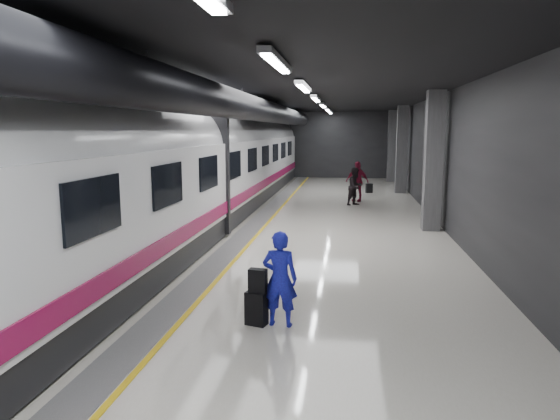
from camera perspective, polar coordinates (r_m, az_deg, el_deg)
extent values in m
plane|color=silver|center=(15.13, 0.65, -3.28)|extent=(40.00, 40.00, 0.00)
cube|color=black|center=(14.83, 0.68, 13.96)|extent=(10.00, 40.00, 0.02)
cube|color=#28282B|center=(34.72, 4.85, 7.43)|extent=(10.00, 0.02, 4.50)
cube|color=#28282B|center=(16.21, -17.23, 5.18)|extent=(0.02, 40.00, 4.50)
cube|color=#28282B|center=(15.02, 20.01, 4.76)|extent=(0.02, 40.00, 4.50)
cube|color=slate|center=(15.35, -4.36, -3.10)|extent=(0.65, 39.80, 0.01)
cube|color=yellow|center=(15.27, -2.89, -3.15)|extent=(0.10, 39.80, 0.01)
cylinder|color=black|center=(15.01, -4.36, 11.77)|extent=(0.80, 38.00, 0.80)
cube|color=silver|center=(8.82, -0.37, 16.64)|extent=(0.22, 2.60, 0.10)
cube|color=silver|center=(13.76, 2.70, 13.91)|extent=(0.22, 2.60, 0.10)
cube|color=silver|center=(18.73, 4.12, 12.62)|extent=(0.22, 2.60, 0.10)
cube|color=silver|center=(23.72, 4.94, 11.86)|extent=(0.22, 2.60, 0.10)
cube|color=silver|center=(28.71, 5.47, 11.37)|extent=(0.22, 2.60, 0.10)
cube|color=silver|center=(32.70, 5.77, 11.08)|extent=(0.22, 2.60, 0.10)
cube|color=#515154|center=(16.90, 17.11, 5.33)|extent=(0.55, 0.55, 4.50)
cube|color=#515154|center=(26.81, 13.73, 6.72)|extent=(0.55, 0.55, 4.50)
cube|color=#515154|center=(32.78, 12.68, 7.14)|extent=(0.55, 0.55, 4.50)
cube|color=black|center=(15.79, -11.14, -1.63)|extent=(2.80, 38.00, 0.60)
cube|color=white|center=(15.59, -11.29, 3.43)|extent=(2.90, 38.00, 2.20)
cylinder|color=white|center=(15.53, -11.40, 6.92)|extent=(2.80, 38.00, 2.80)
cube|color=maroon|center=(15.27, -5.98, 0.42)|extent=(0.04, 38.00, 0.35)
cube|color=black|center=(15.57, -11.32, 4.34)|extent=(3.05, 0.25, 3.80)
cube|color=black|center=(7.66, -20.53, 0.32)|extent=(0.05, 1.60, 0.85)
cube|color=black|center=(10.38, -12.69, 2.83)|extent=(0.05, 1.60, 0.85)
cube|color=black|center=(13.21, -8.14, 4.26)|extent=(0.05, 1.60, 0.85)
cube|color=black|center=(16.11, -5.20, 5.17)|extent=(0.05, 1.60, 0.85)
cube|color=black|center=(19.04, -3.16, 5.79)|extent=(0.05, 1.60, 0.85)
cube|color=black|center=(21.99, -1.66, 6.24)|extent=(0.05, 1.60, 0.85)
cube|color=black|center=(24.95, -0.52, 6.59)|extent=(0.05, 1.60, 0.85)
cube|color=black|center=(27.92, 0.39, 6.85)|extent=(0.05, 1.60, 0.85)
cube|color=black|center=(30.89, 1.12, 7.07)|extent=(0.05, 1.60, 0.85)
imported|color=#1C28D5|center=(8.35, -0.02, -7.85)|extent=(0.61, 0.43, 1.62)
cube|color=black|center=(8.54, -2.71, -11.16)|extent=(0.40, 0.31, 0.57)
cube|color=black|center=(8.38, -2.55, -8.07)|extent=(0.32, 0.20, 0.40)
imported|color=black|center=(21.96, 8.62, 2.68)|extent=(1.01, 1.01, 1.65)
imported|color=maroon|center=(23.23, 8.80, 3.24)|extent=(1.16, 0.79, 1.84)
cube|color=black|center=(26.54, 10.15, 2.47)|extent=(0.38, 0.31, 0.49)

